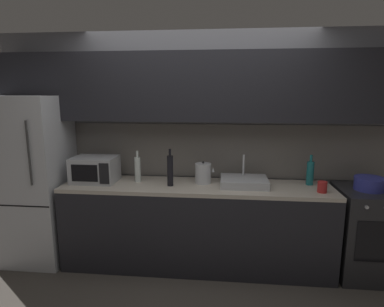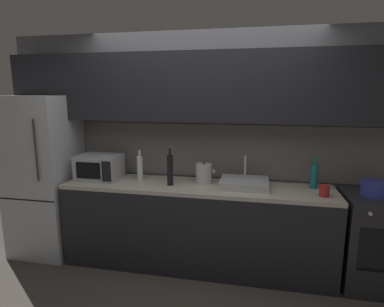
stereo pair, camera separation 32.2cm
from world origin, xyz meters
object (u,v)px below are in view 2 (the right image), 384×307
Objects in this scene: wine_bottle_dark at (170,170)px; refrigerator at (45,176)px; microwave at (100,167)px; wine_bottle_teal at (314,176)px; oven_range at (374,241)px; mug_red at (324,191)px; cooking_pot at (377,189)px; wine_bottle_clear at (140,168)px; kettle at (204,174)px.

refrigerator is at bearing 177.92° from wine_bottle_dark.
wine_bottle_teal is (2.27, 0.11, -0.01)m from microwave.
refrigerator is 2.02× the size of oven_range.
oven_range is (3.51, -0.00, -0.46)m from refrigerator.
cooking_pot is (0.48, 0.13, 0.01)m from mug_red.
wine_bottle_dark is (0.83, -0.07, 0.03)m from microwave.
mug_red is (1.86, -0.19, -0.09)m from wine_bottle_clear.
oven_range is at bearing -0.02° from refrigerator.
cooking_pot is at bearing -1.52° from wine_bottle_clear.
microwave is 4.31× the size of mug_red.
wine_bottle_dark reaches higher than mug_red.
cooking_pot is at bearing -13.25° from wine_bottle_teal.
wine_bottle_dark is 1.50m from mug_red.
wine_bottle_dark reaches higher than kettle.
wine_bottle_dark reaches higher than oven_range.
oven_range is at bearing -3.32° from cooking_pot.
wine_bottle_teal is 0.56m from cooking_pot.
microwave reaches higher than kettle.
microwave is 1.95× the size of kettle.
wine_bottle_clear is (1.13, 0.06, 0.13)m from refrigerator.
kettle is (-1.67, 0.08, 0.56)m from oven_range.
wine_bottle_clear is at bearing 174.21° from mug_red.
wine_bottle_clear reaches higher than microwave.
wine_bottle_teal is at bearing 2.73° from microwave.
refrigerator is 7.69× the size of kettle.
kettle is 1.11m from wine_bottle_teal.
refrigerator is 16.99× the size of mug_red.
refrigerator reaches higher than wine_bottle_clear.
oven_range is 1.76m from kettle.
wine_bottle_dark is at bearing -178.40° from cooking_pot.
refrigerator is 3.54m from oven_range.
refrigerator is 1.84m from kettle.
wine_bottle_clear is at bearing -178.72° from kettle.
cooking_pot is (-0.02, 0.00, 0.51)m from oven_range.
oven_range is 3.17× the size of cooking_pot.
wine_bottle_teal is at bearing 7.20° from wine_bottle_dark.
oven_range is 2.09m from wine_bottle_dark.
wine_bottle_clear is at bearing -177.97° from wine_bottle_teal.
wine_bottle_teal reaches higher than oven_range.
mug_red reaches higher than oven_range.
oven_range is 1.96× the size of microwave.
wine_bottle_dark is (-2.00, -0.05, 0.61)m from oven_range.
wine_bottle_teal is (-0.56, 0.13, 0.58)m from oven_range.
wine_bottle_dark is at bearing -158.00° from kettle.
wine_bottle_teal is (2.95, 0.13, 0.12)m from refrigerator.
mug_red is (1.16, -0.20, -0.05)m from kettle.
mug_red is at bearing -165.33° from cooking_pot.
refrigerator reaches higher than cooking_pot.
kettle is 0.61× the size of wine_bottle_dark.
wine_bottle_dark reaches higher than wine_bottle_clear.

